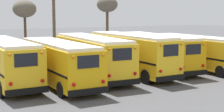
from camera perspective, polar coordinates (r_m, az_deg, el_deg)
ground_plane at (r=27.12m, az=0.21°, el=-3.39°), size 160.00×160.00×0.00m
school_bus_0 at (r=24.90m, az=-17.24°, el=-0.70°), size 3.01×10.28×3.12m
school_bus_1 at (r=24.20m, az=-9.05°, el=-0.86°), size 2.90×10.35×2.99m
school_bus_2 at (r=26.67m, az=-3.44°, el=0.15°), size 2.88×10.74×3.16m
school_bus_3 at (r=27.66m, az=3.12°, el=0.55°), size 2.88×10.27×3.27m
school_bus_4 at (r=30.33m, az=7.33°, el=0.89°), size 2.97×10.63×3.07m
school_bus_5 at (r=31.07m, az=13.89°, el=0.75°), size 2.78×10.53×2.93m
utility_pole at (r=38.99m, az=-9.63°, el=6.31°), size 1.80×0.34×8.60m
bare_tree_0 at (r=41.34m, az=-14.33°, el=7.49°), size 2.71×2.71×6.41m
bare_tree_1 at (r=47.46m, az=-0.80°, el=8.42°), size 2.86×2.86×7.14m
fence_line at (r=33.54m, az=-5.54°, el=0.36°), size 24.19×0.06×1.42m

